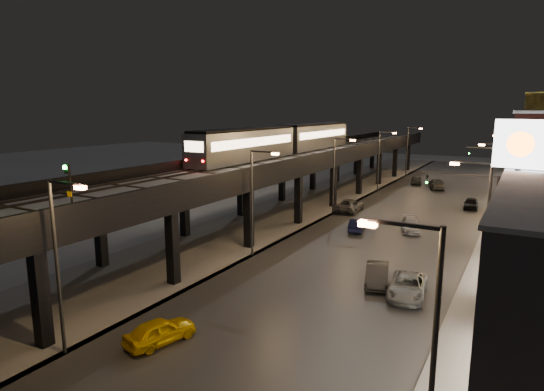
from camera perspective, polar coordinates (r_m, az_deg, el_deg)
The scene contains 34 objects.
ground at distance 28.99m, azimuth -15.44°, elevation -14.62°, with size 220.00×220.00×0.00m, color silver.
road_surface at distance 55.80m, azimuth 17.01°, elevation -2.34°, with size 17.00×120.00×0.06m, color #46474D.
sidewalk_right at distance 54.63m, azimuth 27.30°, elevation -3.32°, with size 4.00×120.00×0.14m, color #9FA1A8.
under_viaduct_pavement at distance 60.03m, azimuth 4.36°, elevation -0.99°, with size 11.00×120.00×0.06m, color #9FA1A8.
elevated_viaduct at distance 56.33m, azimuth 3.07°, elevation 4.01°, with size 9.00×100.00×6.30m.
viaduct_trackbed at distance 56.36m, azimuth 3.13°, elevation 4.80°, with size 8.40×100.00×0.32m.
viaduct_parapet_streetside at distance 54.55m, azimuth 7.27°, elevation 5.02°, with size 0.30×100.00×1.10m, color black.
viaduct_parapet_far at distance 58.39m, azimuth -0.69°, elevation 5.48°, with size 0.30×100.00×1.10m, color black.
streetlight_left_0 at distance 24.47m, azimuth -25.10°, elevation -6.92°, with size 2.57×0.28×9.00m.
streetlight_right_0 at distance 15.14m, azimuth 18.65°, elevation -17.42°, with size 2.56×0.28×9.00m.
streetlight_left_1 at distance 37.40m, azimuth -2.19°, elevation -0.03°, with size 2.57×0.28×9.00m.
streetlight_right_1 at distance 32.09m, azimuth 24.90°, elevation -2.86°, with size 2.56×0.28×9.00m.
streetlight_left_2 at distance 53.36m, azimuth 8.03°, elevation 3.13°, with size 2.57×0.28×9.00m.
streetlight_right_2 at distance 49.78m, azimuth 26.71°, elevation 1.53°, with size 2.56×0.28×9.00m.
streetlight_left_3 at distance 70.31m, azimuth 13.47°, elevation 4.77°, with size 2.57×0.28×9.00m.
streetlight_right_3 at distance 67.64m, azimuth 27.57°, elevation 3.61°, with size 2.56×0.28×9.00m.
streetlight_left_4 at distance 87.68m, azimuth 16.78°, elevation 5.74°, with size 2.57×0.28×9.00m.
streetlight_right_4 at distance 85.55m, azimuth 28.07°, elevation 4.82°, with size 2.56×0.28×9.00m.
traffic_light_rig_a at distance 41.09m, azimuth 24.68°, elevation -1.08°, with size 6.10×0.34×7.00m.
traffic_light_rig_b at distance 70.73m, azimuth 26.90°, elevation 3.33°, with size 6.10×0.34×7.00m.
subway_train at distance 58.70m, azimuth 1.64°, elevation 7.02°, with size 3.00×36.66×3.58m.
rail_signal at distance 26.25m, azimuth -24.18°, elevation 1.86°, with size 0.32×0.42×2.80m.
car_taxi at distance 25.76m, azimuth -13.85°, elevation -16.28°, with size 1.56×3.87×1.32m, color #FFCB00.
car_near_white at distance 47.02m, azimuth 10.59°, elevation -3.72°, with size 1.31×3.75×1.24m, color #141841.
car_mid_silver at distance 55.80m, azimuth 9.72°, elevation -1.25°, with size 2.51×5.44×1.51m, color slate.
car_mid_dark at distance 74.86m, azimuth 19.94°, elevation 1.31°, with size 2.15×5.28×1.53m, color #3D3D3E.
car_far_white at distance 78.96m, azimuth 17.66°, elevation 1.87°, with size 1.65×4.10×1.40m, color #464950.
car_onc_silver at distance 33.40m, azimuth 13.05°, elevation -9.69°, with size 1.52×4.37×1.44m, color #3C3E41.
car_onc_dark at distance 31.86m, azimuth 16.65°, elevation -10.96°, with size 2.28×4.95×1.37m, color #949CA8.
car_onc_white at distance 48.29m, azimuth 17.03°, elevation -3.60°, with size 1.80×4.43×1.28m, color silver.
car_onc_red at distance 61.52m, azimuth 23.69°, elevation -0.97°, with size 1.61×4.00×1.36m, color black.
sign_mcdonalds at distance 52.19m, azimuth 28.47°, elevation 4.15°, with size 2.74×0.69×9.23m.
sign_citgo at distance 26.42m, azimuth 28.43°, elevation 2.58°, with size 2.47×0.39×11.75m.
sign_carwash at distance 35.22m, azimuth 28.28°, elevation -1.54°, with size 1.52×0.35×7.87m.
Camera 1 is at (18.92, -18.24, 12.25)m, focal length 30.00 mm.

